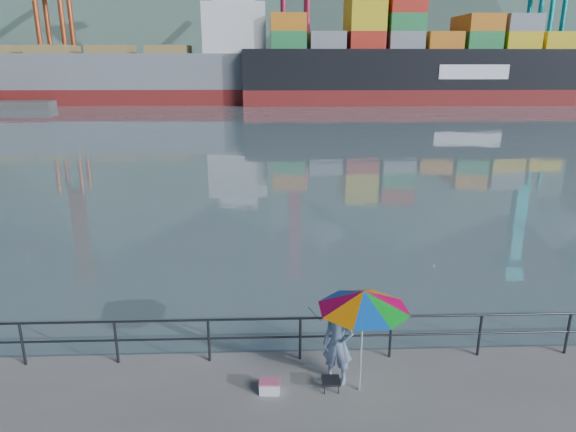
# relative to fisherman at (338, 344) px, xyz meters

# --- Properties ---
(harbor_water) EXTENTS (500.00, 280.00, 0.00)m
(harbor_water) POSITION_rel_fisherman_xyz_m (-1.71, 129.14, -0.86)
(harbor_water) COLOR slate
(harbor_water) RESTS_ON ground
(far_dock) EXTENTS (200.00, 40.00, 0.40)m
(far_dock) POSITION_rel_fisherman_xyz_m (8.29, 92.14, -0.86)
(far_dock) COLOR #514F4C
(far_dock) RESTS_ON ground
(guardrail) EXTENTS (22.00, 0.06, 1.03)m
(guardrail) POSITION_rel_fisherman_xyz_m (-1.71, 0.84, -0.34)
(guardrail) COLOR #2D3033
(guardrail) RESTS_ON ground
(container_stacks) EXTENTS (58.00, 5.40, 7.80)m
(container_stacks) POSITION_rel_fisherman_xyz_m (33.69, 92.68, 1.94)
(container_stacks) COLOR gray
(container_stacks) RESTS_ON ground
(fisherman) EXTENTS (0.74, 0.62, 1.72)m
(fisherman) POSITION_rel_fisherman_xyz_m (0.00, 0.00, 0.00)
(fisherman) COLOR navy
(fisherman) RESTS_ON ground
(beach_umbrella) EXTENTS (2.33, 2.33, 2.19)m
(beach_umbrella) POSITION_rel_fisherman_xyz_m (0.41, -0.33, 1.14)
(beach_umbrella) COLOR white
(beach_umbrella) RESTS_ON ground
(folding_stool) EXTENTS (0.36, 0.36, 0.23)m
(folding_stool) POSITION_rel_fisherman_xyz_m (-0.16, -0.30, -0.74)
(folding_stool) COLOR black
(folding_stool) RESTS_ON ground
(cooler_bag) EXTENTS (0.42, 0.29, 0.23)m
(cooler_bag) POSITION_rel_fisherman_xyz_m (-1.40, -0.34, -0.75)
(cooler_bag) COLOR silver
(cooler_bag) RESTS_ON ground
(fishing_rod) EXTENTS (0.48, 1.83, 1.33)m
(fishing_rod) POSITION_rel_fisherman_xyz_m (-0.36, 1.17, -0.86)
(fishing_rod) COLOR black
(fishing_rod) RESTS_ON ground
(bulk_carrier) EXTENTS (52.95, 9.16, 14.50)m
(bulk_carrier) POSITION_rel_fisherman_xyz_m (-21.12, 71.86, 3.24)
(bulk_carrier) COLOR maroon
(bulk_carrier) RESTS_ON ground
(container_ship) EXTENTS (65.48, 10.91, 18.10)m
(container_ship) POSITION_rel_fisherman_xyz_m (29.46, 70.62, 4.93)
(container_ship) COLOR maroon
(container_ship) RESTS_ON ground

